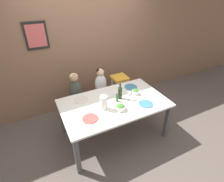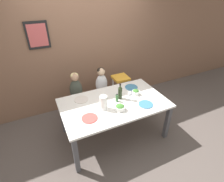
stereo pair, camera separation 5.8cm
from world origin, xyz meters
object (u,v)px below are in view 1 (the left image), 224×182
at_px(chair_far_left, 77,102).
at_px(wine_bottle, 120,93).
at_px(person_child_left, 75,87).
at_px(dinner_plate_front_left, 90,118).
at_px(person_child_center, 101,81).
at_px(wine_glass_near, 130,94).
at_px(chair_far_center, 101,96).
at_px(paper_towel_roll, 104,103).
at_px(chair_right_highchair, 120,84).
at_px(dinner_plate_back_right, 131,87).
at_px(salad_bowl_large, 120,107).
at_px(dinner_plate_back_left, 81,100).
at_px(dinner_plate_front_right, 146,104).
at_px(salad_bowl_small, 135,92).

xyz_separation_m(chair_far_left, wine_bottle, (0.60, -0.71, 0.47)).
xyz_separation_m(person_child_left, dinner_plate_front_left, (-0.06, -1.00, -0.01)).
height_order(person_child_center, wine_glass_near, person_child_center).
height_order(chair_far_center, paper_towel_roll, paper_towel_roll).
bearing_deg(paper_towel_roll, chair_right_highchair, 48.56).
distance_m(chair_right_highchair, dinner_plate_back_right, 0.50).
height_order(salad_bowl_large, dinner_plate_back_left, salad_bowl_large).
relative_size(chair_far_left, paper_towel_roll, 1.95).
relative_size(wine_glass_near, dinner_plate_front_left, 0.69).
relative_size(person_child_center, dinner_plate_front_right, 2.37).
bearing_deg(chair_right_highchair, dinner_plate_back_right, -91.72).
relative_size(person_child_center, dinner_plate_back_left, 2.37).
relative_size(paper_towel_roll, dinner_plate_back_left, 0.97).
height_order(chair_far_left, wine_bottle, wine_bottle).
xyz_separation_m(paper_towel_roll, dinner_plate_back_left, (-0.26, 0.39, -0.11)).
bearing_deg(wine_bottle, dinner_plate_back_left, 158.96).
relative_size(chair_far_center, dinner_plate_back_right, 1.90).
bearing_deg(wine_bottle, chair_far_left, 130.20).
relative_size(chair_far_center, wine_bottle, 1.59).
relative_size(chair_right_highchair, person_child_left, 1.30).
height_order(chair_right_highchair, person_child_left, person_child_left).
bearing_deg(chair_right_highchair, chair_far_left, 180.00).
xyz_separation_m(person_child_left, dinner_plate_back_right, (0.97, -0.47, -0.01)).
height_order(salad_bowl_small, dinner_plate_back_right, salad_bowl_small).
bearing_deg(wine_glass_near, chair_far_left, 131.82).
height_order(chair_far_left, salad_bowl_large, salad_bowl_large).
distance_m(dinner_plate_back_right, dinner_plate_front_right, 0.59).
distance_m(chair_right_highchair, person_child_left, 1.01).
distance_m(paper_towel_roll, wine_glass_near, 0.51).
bearing_deg(dinner_plate_back_right, chair_far_center, 132.52).
height_order(salad_bowl_small, dinner_plate_front_left, salad_bowl_small).
bearing_deg(dinner_plate_back_left, dinner_plate_front_left, -93.26).
bearing_deg(dinner_plate_front_left, person_child_center, 58.99).
relative_size(chair_far_center, person_child_left, 0.80).
distance_m(wine_glass_near, dinner_plate_back_left, 0.85).
distance_m(chair_far_left, wine_bottle, 1.04).
relative_size(paper_towel_roll, dinner_plate_front_left, 0.97).
bearing_deg(dinner_plate_back_right, chair_far_left, 154.10).
bearing_deg(chair_far_left, dinner_plate_front_left, -93.34).
relative_size(dinner_plate_front_left, dinner_plate_back_left, 1.00).
xyz_separation_m(person_child_center, wine_glass_near, (0.20, -0.82, 0.10)).
bearing_deg(dinner_plate_front_left, chair_far_center, 58.97).
bearing_deg(wine_bottle, salad_bowl_small, -1.09).
bearing_deg(chair_right_highchair, dinner_plate_front_left, -136.45).
distance_m(chair_right_highchair, person_child_center, 0.48).
bearing_deg(dinner_plate_front_left, chair_right_highchair, 43.55).
distance_m(chair_right_highchair, dinner_plate_back_left, 1.13).
xyz_separation_m(wine_glass_near, salad_bowl_small, (0.18, 0.11, -0.07)).
xyz_separation_m(person_child_left, salad_bowl_large, (0.45, -1.00, 0.03)).
xyz_separation_m(wine_glass_near, dinner_plate_front_right, (0.17, -0.24, -0.11)).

